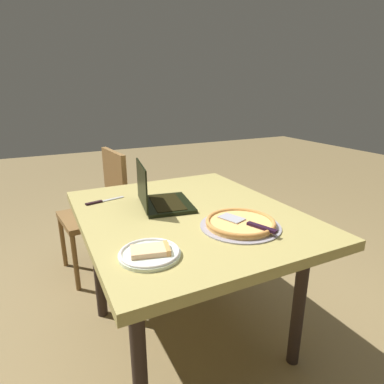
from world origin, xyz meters
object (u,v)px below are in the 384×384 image
(laptop, at_px, (159,198))
(dining_table, at_px, (188,227))
(table_knife, at_px, (101,201))
(pizza_plate, at_px, (150,253))
(pizza_tray, at_px, (241,223))
(chair_near, at_px, (102,205))

(laptop, bearing_deg, dining_table, 37.23)
(table_knife, bearing_deg, laptop, 51.58)
(dining_table, distance_m, pizza_plate, 0.48)
(pizza_plate, relative_size, pizza_tray, 0.64)
(dining_table, height_order, laptop, laptop)
(dining_table, distance_m, chair_near, 1.01)
(dining_table, bearing_deg, laptop, -142.77)
(pizza_plate, relative_size, chair_near, 0.25)
(pizza_plate, distance_m, table_knife, 0.68)
(pizza_plate, height_order, chair_near, chair_near)
(laptop, relative_size, table_knife, 1.59)
(laptop, distance_m, chair_near, 0.89)
(pizza_plate, height_order, table_knife, pizza_plate)
(pizza_tray, bearing_deg, chair_near, -162.84)
(laptop, bearing_deg, pizza_plate, -24.55)
(dining_table, height_order, pizza_tray, pizza_tray)
(pizza_tray, xyz_separation_m, chair_near, (-1.23, -0.38, -0.26))
(table_knife, height_order, chair_near, chair_near)
(laptop, distance_m, table_knife, 0.33)
(pizza_tray, bearing_deg, table_knife, -141.07)
(dining_table, relative_size, laptop, 3.53)
(chair_near, bearing_deg, pizza_plate, -3.02)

